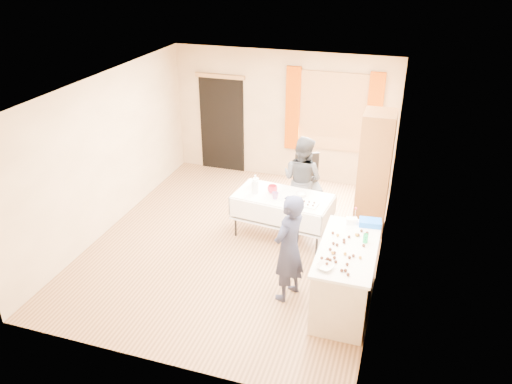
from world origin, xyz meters
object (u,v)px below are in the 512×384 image
(party_table, at_px, (283,212))
(woman, at_px, (302,179))
(girl, at_px, (289,248))
(counter, at_px, (345,276))
(cabinet, at_px, (374,173))
(chair, at_px, (308,194))

(party_table, relative_size, woman, 1.07)
(party_table, bearing_deg, girl, -65.97)
(counter, bearing_deg, cabinet, 87.33)
(cabinet, distance_m, girl, 2.38)
(woman, bearing_deg, girl, 119.15)
(counter, distance_m, party_table, 1.92)
(woman, bearing_deg, chair, -74.30)
(party_table, bearing_deg, chair, 85.11)
(chair, height_order, girl, girl)
(cabinet, bearing_deg, counter, -92.67)
(cabinet, distance_m, party_table, 1.63)
(counter, xyz_separation_m, party_table, (-1.25, 1.46, -0.01))
(party_table, distance_m, chair, 1.04)
(girl, bearing_deg, counter, 115.58)
(cabinet, distance_m, chair, 1.40)
(chair, relative_size, girl, 0.67)
(chair, xyz_separation_m, woman, (-0.03, -0.38, 0.46))
(cabinet, relative_size, counter, 1.35)
(chair, xyz_separation_m, girl, (0.28, -2.54, 0.47))
(chair, bearing_deg, counter, -92.06)
(party_table, distance_m, girl, 1.63)
(party_table, bearing_deg, cabinet, 33.27)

